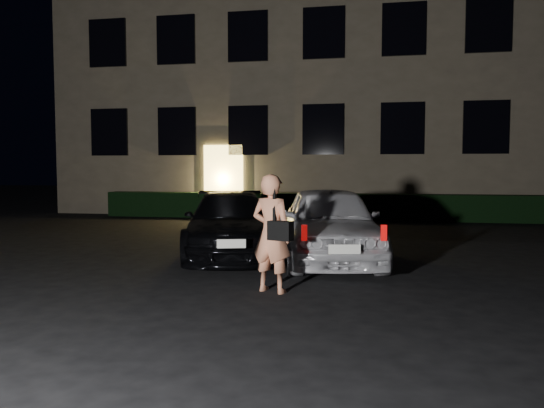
# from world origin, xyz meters

# --- Properties ---
(ground) EXTENTS (80.00, 80.00, 0.00)m
(ground) POSITION_xyz_m (0.00, 0.00, 0.00)
(ground) COLOR black
(ground) RESTS_ON ground
(building) EXTENTS (20.00, 8.11, 12.00)m
(building) POSITION_xyz_m (-0.00, 14.99, 6.00)
(building) COLOR brown
(building) RESTS_ON ground
(hedge) EXTENTS (15.00, 0.70, 0.85)m
(hedge) POSITION_xyz_m (0.00, 10.50, 0.42)
(hedge) COLOR black
(hedge) RESTS_ON ground
(sedan) EXTENTS (2.76, 4.49, 1.22)m
(sedan) POSITION_xyz_m (-1.06, 2.84, 0.61)
(sedan) COLOR black
(sedan) RESTS_ON ground
(hatch) EXTENTS (2.37, 4.30, 1.38)m
(hatch) POSITION_xyz_m (0.88, 2.50, 0.69)
(hatch) COLOR silver
(hatch) RESTS_ON ground
(man) EXTENTS (0.68, 0.58, 1.61)m
(man) POSITION_xyz_m (0.30, -0.06, 0.81)
(man) COLOR tan
(man) RESTS_ON ground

